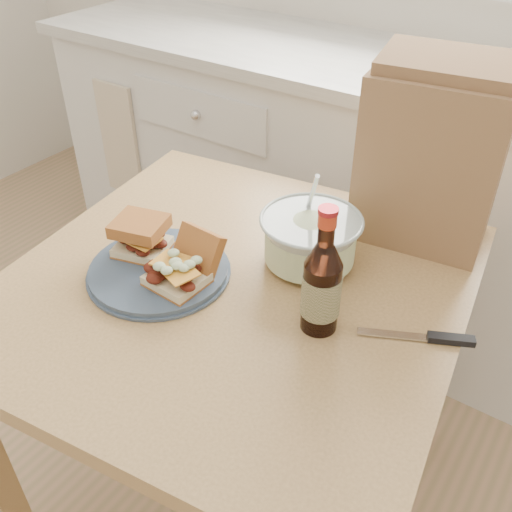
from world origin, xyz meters
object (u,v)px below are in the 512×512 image
Objects in this scene: coleslaw_bowl at (310,241)px; paper_bag at (431,161)px; plate at (159,270)px; dining_table at (235,321)px; beer_bottle at (322,286)px.

paper_bag is at bearing 58.02° from coleslaw_bowl.
plate is 0.78× the size of paper_bag.
dining_table is 0.54m from paper_bag.
paper_bag is (0.15, 0.24, 0.13)m from coleslaw_bowl.
beer_bottle is (0.21, -0.02, 0.21)m from dining_table.
coleslaw_bowl is (0.24, 0.21, 0.05)m from plate.
coleslaw_bowl is at bearing 49.13° from dining_table.
plate is at bearing -161.87° from dining_table.
dining_table is at bearing -130.07° from paper_bag.
plate is 1.35× the size of coleslaw_bowl.
dining_table is at bearing -170.42° from beer_bottle.
coleslaw_bowl reaches higher than dining_table.
dining_table is 0.24m from coleslaw_bowl.
plate is 0.37m from beer_bottle.
plate is 0.32m from coleslaw_bowl.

